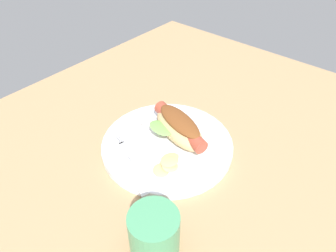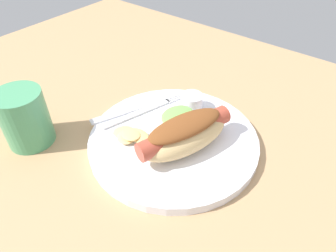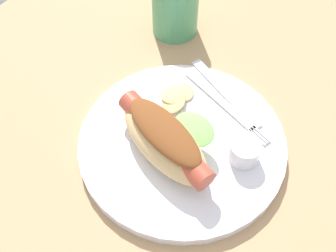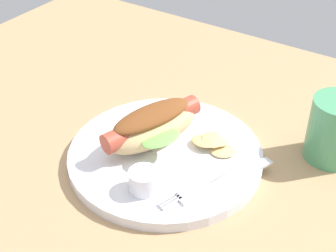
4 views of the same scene
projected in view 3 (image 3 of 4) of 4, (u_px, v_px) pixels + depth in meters
The scene contains 8 objects.
ground_plane at pixel (198, 136), 58.72cm from camera, with size 120.00×90.00×1.80cm, color tan.
plate at pixel (182, 143), 56.00cm from camera, with size 28.18×28.18×1.60cm, color white.
hot_dog at pixel (165, 139), 51.86cm from camera, with size 11.36×16.50×5.62cm.
sauce_ramekin at pixel (244, 152), 52.47cm from camera, with size 4.01×4.01×3.00cm, color white.
fork at pixel (222, 104), 58.80cm from camera, with size 6.15×16.57×0.40cm.
knife at pixel (226, 93), 60.05cm from camera, with size 15.19×1.40×0.36cm, color silver.
chips_pile at pixel (176, 96), 58.88cm from camera, with size 7.79×5.50×1.72cm.
drinking_cup at pixel (175, 7), 66.97cm from camera, with size 7.64×7.64×9.59cm, color #4C9E6B.
Camera 3 is at (-30.03, -15.04, 47.48)cm, focal length 43.79 mm.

